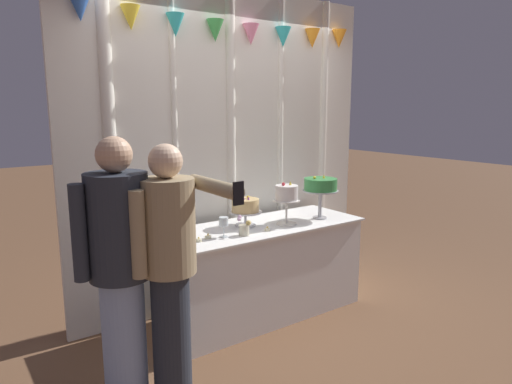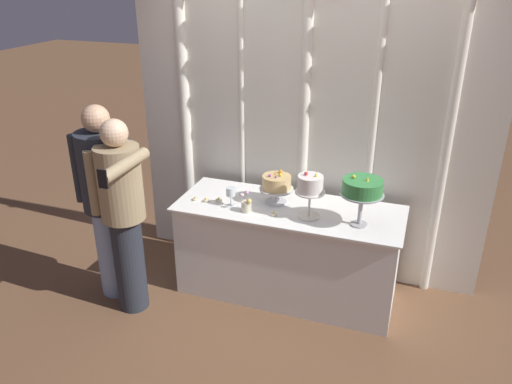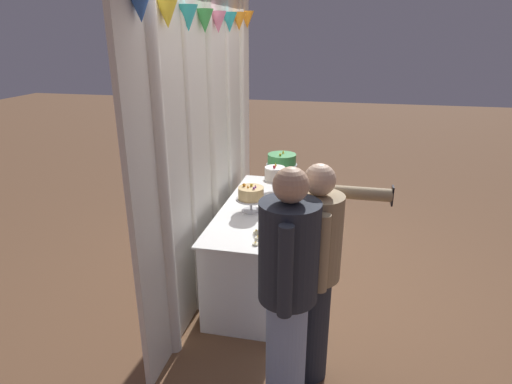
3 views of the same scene
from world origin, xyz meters
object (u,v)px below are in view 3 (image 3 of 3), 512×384
(cake_table, at_px, (260,245))
(cake_display_leftmost, at_px, (251,195))
(tealight_far_left, at_px, (255,244))
(tealight_far_right, at_px, (277,210))
(wine_glass, at_px, (263,215))
(tealight_near_right, at_px, (256,232))
(tealight_near_left, at_px, (258,238))
(cake_display_center, at_px, (275,176))
(guest_girl_blue_dress, at_px, (316,267))
(cake_display_rightmost, at_px, (282,161))
(flower_vase, at_px, (273,215))
(guest_man_pink_jacket, at_px, (288,284))

(cake_table, height_order, cake_display_leftmost, cake_display_leftmost)
(tealight_far_left, height_order, tealight_far_right, tealight_far_right)
(cake_display_leftmost, bearing_deg, wine_glass, -151.01)
(cake_display_leftmost, relative_size, wine_glass, 1.76)
(cake_display_leftmost, distance_m, tealight_far_right, 0.28)
(tealight_far_left, xyz_separation_m, tealight_near_right, (0.19, 0.03, 0.00))
(tealight_near_left, bearing_deg, tealight_far_left, -178.67)
(cake_display_leftmost, height_order, tealight_far_right, cake_display_leftmost)
(cake_display_center, height_order, tealight_far_left, cake_display_center)
(wine_glass, relative_size, guest_girl_blue_dress, 0.10)
(tealight_near_left, bearing_deg, cake_display_rightmost, 0.44)
(cake_table, height_order, flower_vase, flower_vase)
(tealight_near_right, xyz_separation_m, guest_man_pink_jacket, (-0.79, -0.36, 0.07))
(cake_display_center, xyz_separation_m, tealight_near_right, (-0.74, 0.02, -0.23))
(guest_man_pink_jacket, bearing_deg, cake_display_center, 12.75)
(tealight_far_right, bearing_deg, guest_girl_blue_dress, -157.66)
(cake_display_center, relative_size, tealight_far_left, 7.83)
(cake_display_center, distance_m, tealight_far_right, 0.35)
(cake_display_leftmost, height_order, wine_glass, cake_display_leftmost)
(flower_vase, relative_size, guest_man_pink_jacket, 0.10)
(cake_display_center, relative_size, wine_glass, 2.37)
(tealight_far_left, bearing_deg, cake_display_leftmost, 15.76)
(cake_display_center, bearing_deg, cake_display_leftmost, 152.31)
(cake_table, relative_size, cake_display_center, 4.85)
(tealight_far_left, relative_size, guest_girl_blue_dress, 0.03)
(guest_man_pink_jacket, relative_size, guest_girl_blue_dress, 1.03)
(cake_display_rightmost, relative_size, guest_man_pink_jacket, 0.25)
(tealight_far_left, xyz_separation_m, tealight_near_left, (0.09, 0.00, 0.00))
(flower_vase, distance_m, tealight_far_left, 0.46)
(cake_display_rightmost, height_order, wine_glass, cake_display_rightmost)
(cake_display_rightmost, bearing_deg, wine_glass, -179.36)
(cake_table, height_order, guest_man_pink_jacket, guest_man_pink_jacket)
(cake_display_leftmost, distance_m, flower_vase, 0.30)
(tealight_far_left, relative_size, tealight_far_right, 1.03)
(tealight_far_right, bearing_deg, guest_man_pink_jacket, -167.79)
(tealight_near_right, height_order, tealight_far_right, same)
(tealight_near_left, bearing_deg, tealight_near_right, 18.84)
(tealight_far_right, distance_m, guest_man_pink_jacket, 1.31)
(cake_display_center, distance_m, tealight_near_left, 0.86)
(tealight_far_right, bearing_deg, wine_glass, 171.81)
(cake_table, xyz_separation_m, flower_vase, (-0.29, -0.17, 0.45))
(wine_glass, bearing_deg, flower_vase, -19.40)
(tealight_far_left, distance_m, tealight_far_right, 0.68)
(cake_table, xyz_separation_m, tealight_near_right, (-0.55, -0.08, 0.40))
(cake_table, relative_size, cake_display_rightmost, 4.52)
(cake_display_rightmost, height_order, tealight_near_left, cake_display_rightmost)
(wine_glass, bearing_deg, guest_girl_blue_dress, -144.23)
(cake_display_rightmost, bearing_deg, tealight_near_left, -179.56)
(cake_display_leftmost, relative_size, guest_man_pink_jacket, 0.17)
(tealight_far_right, bearing_deg, cake_display_leftmost, 103.05)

